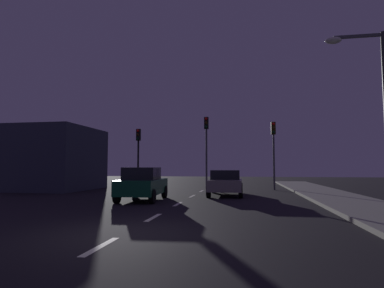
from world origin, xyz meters
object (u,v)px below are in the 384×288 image
object	(u,v)px
traffic_signal_center	(206,139)
car_adjacent_lane	(143,184)
traffic_signal_left	(138,146)
traffic_signal_right	(274,142)
street_lamp_right	(375,101)
car_stopped_ahead	(226,182)

from	to	relation	value
traffic_signal_center	car_adjacent_lane	size ratio (longest dim) A/B	1.36
traffic_signal_left	traffic_signal_center	size ratio (longest dim) A/B	0.85
traffic_signal_right	street_lamp_right	bearing A→B (deg)	-77.83
street_lamp_right	car_adjacent_lane	bearing A→B (deg)	161.35
traffic_signal_right	car_adjacent_lane	bearing A→B (deg)	-130.17
traffic_signal_left	street_lamp_right	distance (m)	17.09
street_lamp_right	traffic_signal_center	bearing A→B (deg)	122.52
traffic_signal_right	street_lamp_right	xyz separation A→B (m)	(2.48, -11.51, 0.50)
traffic_signal_center	street_lamp_right	distance (m)	13.65
car_stopped_ahead	street_lamp_right	distance (m)	9.27
car_stopped_ahead	car_adjacent_lane	bearing A→B (deg)	-138.34
traffic_signal_center	car_adjacent_lane	xyz separation A→B (m)	(-2.15, -8.30, -2.92)
traffic_signal_right	traffic_signal_left	bearing A→B (deg)	-180.00
traffic_signal_right	car_stopped_ahead	world-z (taller)	traffic_signal_right
traffic_signal_center	traffic_signal_right	world-z (taller)	traffic_signal_center
car_adjacent_lane	street_lamp_right	distance (m)	10.49
traffic_signal_center	street_lamp_right	bearing A→B (deg)	-57.48
traffic_signal_right	traffic_signal_center	bearing A→B (deg)	179.99
traffic_signal_right	street_lamp_right	world-z (taller)	street_lamp_right
traffic_signal_center	car_adjacent_lane	world-z (taller)	traffic_signal_center
traffic_signal_center	traffic_signal_right	size ratio (longest dim) A/B	1.10
car_stopped_ahead	car_adjacent_lane	size ratio (longest dim) A/B	1.07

